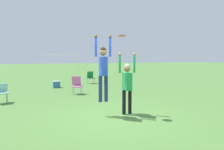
# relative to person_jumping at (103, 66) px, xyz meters

# --- Properties ---
(ground_plane) EXTENTS (120.00, 120.00, 0.00)m
(ground_plane) POSITION_rel_person_jumping_xyz_m (0.27, -0.23, -1.61)
(ground_plane) COLOR #4C7A38
(person_jumping) EXTENTS (0.58, 0.45, 2.15)m
(person_jumping) POSITION_rel_person_jumping_xyz_m (0.00, 0.00, 0.00)
(person_jumping) COLOR navy
(person_jumping) RESTS_ON ground_plane
(person_defending) EXTENTS (0.63, 0.50, 2.05)m
(person_defending) POSITION_rel_person_jumping_xyz_m (0.81, -0.08, -0.52)
(person_defending) COLOR black
(person_defending) RESTS_ON ground_plane
(frisbee) EXTENTS (0.28, 0.28, 0.04)m
(frisbee) POSITION_rel_person_jumping_xyz_m (0.58, -0.16, 0.98)
(frisbee) COLOR #E04C23
(camping_chair_0) EXTENTS (0.54, 0.58, 0.87)m
(camping_chair_0) POSITION_rel_person_jumping_xyz_m (2.00, 8.67, -1.11)
(camping_chair_0) COLOR gray
(camping_chair_0) RESTS_ON ground_plane
(camping_chair_1) EXTENTS (0.66, 0.73, 0.91)m
(camping_chair_1) POSITION_rel_person_jumping_xyz_m (0.10, 4.51, -1.09)
(camping_chair_1) COLOR gray
(camping_chair_1) RESTS_ON ground_plane
(camping_chair_2) EXTENTS (0.63, 0.69, 0.80)m
(camping_chair_2) POSITION_rel_person_jumping_xyz_m (-3.30, 3.40, -1.11)
(camping_chair_2) COLOR gray
(camping_chair_2) RESTS_ON ground_plane
(cooler_box) EXTENTS (0.44, 0.30, 0.42)m
(cooler_box) POSITION_rel_person_jumping_xyz_m (-0.61, 7.27, -1.40)
(cooler_box) COLOR #336BB7
(cooler_box) RESTS_ON ground_plane
(soccer_goal) EXTENTS (7.10, 0.10, 2.35)m
(soccer_goal) POSITION_rel_person_jumping_xyz_m (3.27, 34.31, 0.24)
(soccer_goal) COLOR white
(soccer_goal) RESTS_ON ground_plane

